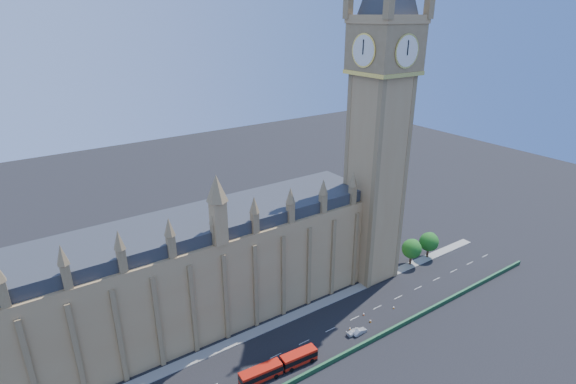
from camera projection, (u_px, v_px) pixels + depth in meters
ground at (290, 349)px, 103.88m from camera, size 400.00×400.00×0.00m
palace_westminster at (146, 288)px, 102.50m from camera, size 120.00×20.00×28.00m
elizabeth_tower at (382, 88)px, 114.35m from camera, size 20.59×20.59×105.00m
bridge_parapet at (314, 371)px, 96.76m from camera, size 160.00×0.60×1.20m
kerb_north at (268, 327)px, 111.14m from camera, size 160.00×3.00×0.16m
tree_east_near at (412, 248)px, 136.92m from camera, size 6.00×6.00×8.50m
tree_east_far at (429, 241)px, 141.11m from camera, size 6.00×6.00×8.50m
red_bus at (279, 366)px, 96.56m from camera, size 18.40×4.01×3.10m
car_grey at (289, 356)px, 100.54m from camera, size 4.45×1.96×1.49m
car_silver at (360, 331)px, 108.56m from camera, size 4.02×1.57×1.30m
car_white at (354, 332)px, 108.62m from camera, size 4.21×1.92×1.19m
cone_a at (370, 321)px, 112.73m from camera, size 0.65×0.65×0.80m
cone_b at (364, 314)px, 115.36m from camera, size 0.53×0.53×0.69m
cone_c at (350, 329)px, 110.03m from camera, size 0.51×0.51×0.72m
cone_d at (394, 307)px, 117.98m from camera, size 0.48×0.48×0.65m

